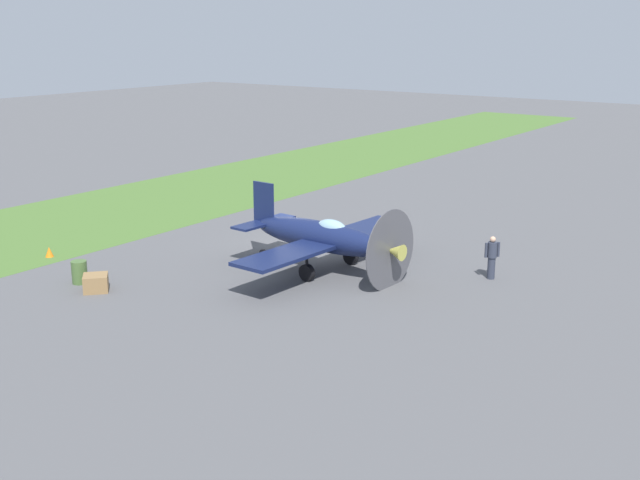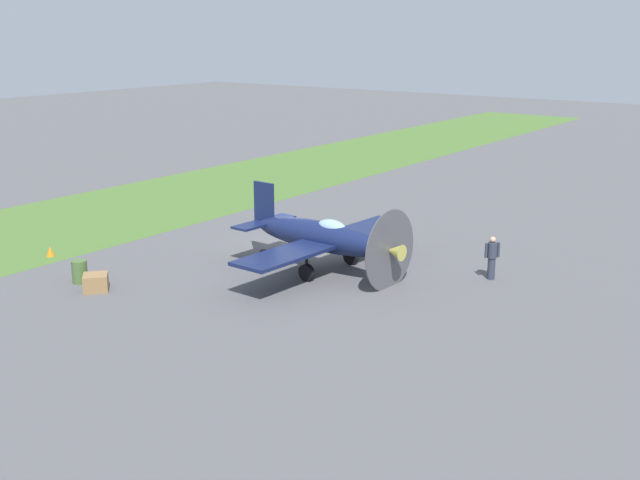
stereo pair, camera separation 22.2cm
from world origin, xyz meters
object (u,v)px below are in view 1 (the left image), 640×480
(ground_crew_chief, at_px, (492,257))
(supply_crate, at_px, (96,283))
(airplane_lead, at_px, (323,237))
(runway_marker_cone, at_px, (49,252))
(fuel_drum, at_px, (79,272))

(ground_crew_chief, bearing_deg, supply_crate, -6.77)
(airplane_lead, distance_m, supply_crate, 9.04)
(runway_marker_cone, bearing_deg, supply_crate, 71.09)
(airplane_lead, bearing_deg, runway_marker_cone, -60.84)
(airplane_lead, bearing_deg, ground_crew_chief, 119.79)
(ground_crew_chief, relative_size, runway_marker_cone, 3.93)
(supply_crate, xyz_separation_m, runway_marker_cone, (-1.84, -5.36, -0.10))
(ground_crew_chief, distance_m, runway_marker_cone, 18.80)
(ground_crew_chief, xyz_separation_m, supply_crate, (10.12, -11.50, -0.59))
(airplane_lead, xyz_separation_m, ground_crew_chief, (-3.02, 6.03, -0.53))
(airplane_lead, xyz_separation_m, fuel_drum, (6.85, -6.75, -0.99))
(airplane_lead, height_order, runway_marker_cone, airplane_lead)
(airplane_lead, relative_size, runway_marker_cone, 21.91)
(airplane_lead, xyz_separation_m, supply_crate, (7.11, -5.47, -1.12))
(airplane_lead, xyz_separation_m, runway_marker_cone, (5.27, -10.83, -1.22))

